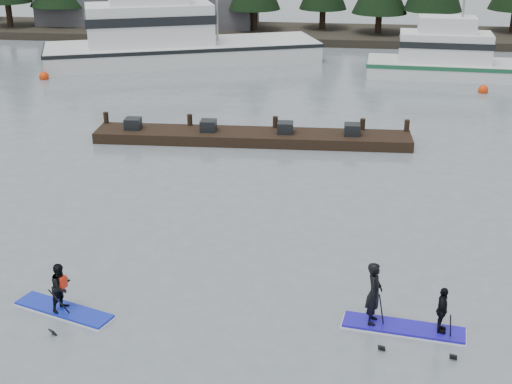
# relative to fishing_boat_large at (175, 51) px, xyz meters

# --- Properties ---
(ground) EXTENTS (160.00, 160.00, 0.00)m
(ground) POSITION_rel_fishing_boat_large_xyz_m (8.80, -31.28, -0.78)
(ground) COLOR slate
(ground) RESTS_ON ground
(far_shore) EXTENTS (70.00, 8.00, 0.60)m
(far_shore) POSITION_rel_fishing_boat_large_xyz_m (8.80, 10.72, -0.48)
(far_shore) COLOR #2D281E
(far_shore) RESTS_ON ground
(treeline) EXTENTS (60.00, 4.00, 8.00)m
(treeline) POSITION_rel_fishing_boat_large_xyz_m (8.80, 10.72, -0.78)
(treeline) COLOR black
(treeline) RESTS_ON ground
(waterfront_building) EXTENTS (18.00, 6.00, 5.00)m
(waterfront_building) POSITION_rel_fishing_boat_large_xyz_m (-5.20, 12.72, 1.72)
(waterfront_building) COLOR #4C4C51
(waterfront_building) RESTS_ON ground
(fishing_boat_large) EXTENTS (18.85, 11.14, 10.22)m
(fishing_boat_large) POSITION_rel_fishing_boat_large_xyz_m (0.00, 0.00, 0.00)
(fishing_boat_large) COLOR silver
(fishing_boat_large) RESTS_ON ground
(fishing_boat_medium) EXTENTS (12.46, 4.12, 7.62)m
(fishing_boat_medium) POSITION_rel_fishing_boat_large_xyz_m (18.72, -1.95, -0.26)
(fishing_boat_medium) COLOR silver
(fishing_boat_medium) RESTS_ON ground
(floating_dock) EXTENTS (14.39, 2.44, 0.48)m
(floating_dock) POSITION_rel_fishing_boat_large_xyz_m (7.50, -16.61, -0.54)
(floating_dock) COLOR black
(floating_dock) RESTS_ON ground
(buoy_c) EXTENTS (0.58, 0.58, 0.58)m
(buoy_c) POSITION_rel_fishing_boat_large_xyz_m (19.46, -5.89, -0.78)
(buoy_c) COLOR red
(buoy_c) RESTS_ON ground
(buoy_a) EXTENTS (0.61, 0.61, 0.61)m
(buoy_a) POSITION_rel_fishing_boat_large_xyz_m (-6.93, -5.88, -0.78)
(buoy_a) COLOR red
(buoy_a) RESTS_ON ground
(paddleboard_solo) EXTENTS (2.91, 1.59, 1.88)m
(paddleboard_solo) POSITION_rel_fishing_boat_large_xyz_m (4.45, -31.68, -0.24)
(paddleboard_solo) COLOR #1327B9
(paddleboard_solo) RESTS_ON ground
(paddleboard_duo) EXTENTS (3.14, 1.37, 2.28)m
(paddleboard_duo) POSITION_rel_fishing_boat_large_xyz_m (13.29, -31.38, -0.13)
(paddleboard_duo) COLOR #1D13B7
(paddleboard_duo) RESTS_ON ground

